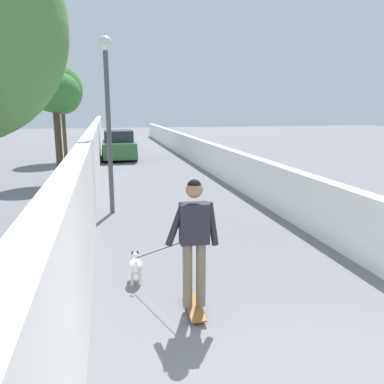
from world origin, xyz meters
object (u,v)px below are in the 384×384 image
skateboard (194,307)px  car_near (119,146)px  tree_left_far (61,90)px  dog (136,265)px  lamp_post (107,95)px  person_skateboarder (194,233)px  tree_left_near (55,94)px

skateboard → car_near: size_ratio=0.20×
tree_left_far → dog: (-15.70, -2.46, -3.35)m
lamp_post → person_skateboarder: 5.86m
skateboard → car_near: bearing=1.3°
skateboard → person_skateboarder: (-0.00, -0.00, 1.04)m
tree_left_far → person_skateboarder: size_ratio=2.81×
lamp_post → car_near: size_ratio=1.11×
lamp_post → car_near: bearing=-3.0°
lamp_post → person_skateboarder: size_ratio=2.54×
skateboard → person_skateboarder: size_ratio=0.46×
tree_left_near → car_near: (6.02, -2.44, -2.51)m
person_skateboarder → dog: 1.56m
car_near → person_skateboarder: bearing=-178.7°
tree_left_far → car_near: bearing=-89.5°
tree_left_near → dog: (-9.70, -2.12, -2.95)m
lamp_post → dog: 5.14m
tree_left_far → person_skateboarder: bearing=-169.4°
skateboard → dog: 1.33m
tree_left_far → skateboard: size_ratio=6.05×
car_near → skateboard: bearing=-178.7°
dog → tree_left_far: bearing=8.9°
car_near → dog: bearing=178.8°
tree_left_near → dog: bearing=-167.7°
tree_left_near → skateboard: bearing=-165.4°
tree_left_far → skateboard: bearing=-169.4°
person_skateboarder → lamp_post: bearing=10.1°
tree_left_far → lamp_post: 11.59m
tree_left_near → skateboard: tree_left_near is taller
tree_left_near → person_skateboarder: size_ratio=2.32×
skateboard → car_near: (16.84, 0.37, 0.65)m
skateboard → dog: (1.12, 0.69, 0.21)m
skateboard → tree_left_far: bearing=10.6°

